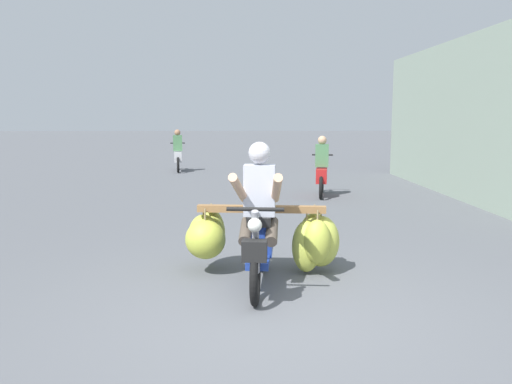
{
  "coord_description": "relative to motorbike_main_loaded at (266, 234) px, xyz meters",
  "views": [
    {
      "loc": [
        -0.36,
        -4.65,
        1.86
      ],
      "look_at": [
        -0.15,
        1.96,
        0.9
      ],
      "focal_mm": 37.12,
      "sensor_mm": 36.0,
      "label": 1
    }
  ],
  "objects": [
    {
      "name": "motorbike_main_loaded",
      "position": [
        0.0,
        0.0,
        0.0
      ],
      "size": [
        1.89,
        1.85,
        1.58
      ],
      "color": "black",
      "rests_on": "ground"
    },
    {
      "name": "motorbike_distant_ahead_left",
      "position": [
        -2.35,
        11.73,
        0.07
      ],
      "size": [
        0.5,
        1.62,
        1.4
      ],
      "color": "black",
      "rests_on": "ground"
    },
    {
      "name": "ground_plane",
      "position": [
        0.05,
        -1.34,
        -0.49
      ],
      "size": [
        120.0,
        120.0,
        0.0
      ],
      "primitive_type": "plane",
      "color": "#56595E"
    },
    {
      "name": "motorbike_distant_ahead_right",
      "position": [
        1.6,
        6.11,
        0.07
      ],
      "size": [
        0.55,
        1.61,
        1.4
      ],
      "color": "black",
      "rests_on": "ground"
    }
  ]
}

